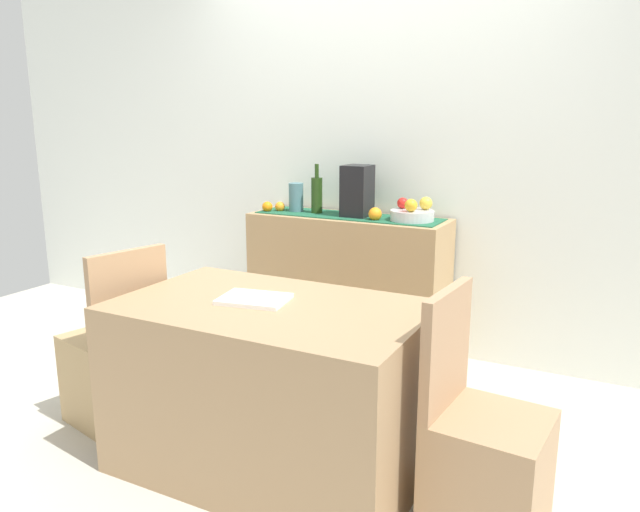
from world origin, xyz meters
The scene contains 18 objects.
ground_plane centered at (0.00, 0.00, -0.01)m, with size 6.40×6.40×0.02m, color beige.
room_wall_rear centered at (0.00, 1.18, 1.35)m, with size 6.40×0.06×2.70m, color white.
sideboard_console centered at (-0.08, 0.92, 0.45)m, with size 1.26×0.42×0.89m, color tan.
table_runner centered at (-0.08, 0.92, 0.89)m, with size 1.18×0.32×0.01m, color #1D583B.
fruit_bowl centered at (0.34, 0.92, 0.93)m, with size 0.26×0.26×0.06m, color silver.
apple_center centered at (0.26, 0.96, 0.99)m, with size 0.07×0.07×0.07m, color red.
apple_rear centered at (0.40, 0.98, 1.00)m, with size 0.08×0.08×0.08m, color gold.
apple_left centered at (0.35, 0.86, 1.00)m, with size 0.08×0.08×0.08m, color gold.
wine_bottle centered at (-0.30, 0.92, 1.01)m, with size 0.07×0.07×0.32m.
coffee_maker centered at (-0.02, 0.92, 1.05)m, with size 0.16×0.18×0.32m, color black.
ceramic_vase centered at (-0.45, 0.92, 0.99)m, with size 0.09×0.09×0.19m, color slate.
orange_loose_end centered at (-0.62, 0.84, 0.93)m, with size 0.07×0.07×0.07m, color orange.
orange_loose_near_bowl centered at (0.13, 0.84, 0.93)m, with size 0.08×0.08×0.08m, color orange.
orange_loose_far centered at (-0.56, 0.89, 0.92)m, with size 0.06×0.06×0.06m, color orange.
dining_table centered at (0.20, -0.45, 0.37)m, with size 1.28×0.79×0.74m, color #A3815A.
open_book centered at (0.12, -0.44, 0.75)m, with size 0.28×0.21×0.02m, color white.
chair_near_window centered at (-0.71, -0.45, 0.27)m, with size 0.48×0.48×0.90m.
chair_by_corner centered at (1.11, -0.45, 0.27)m, with size 0.43×0.43×0.90m.
Camera 1 is at (1.49, -2.49, 1.50)m, focal length 34.09 mm.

